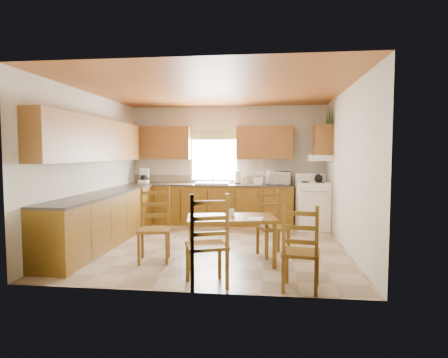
# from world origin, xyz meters

# --- Properties ---
(floor) EXTENTS (4.50, 4.50, 0.00)m
(floor) POSITION_xyz_m (0.00, 0.00, 0.00)
(floor) COLOR gray
(floor) RESTS_ON ground
(ceiling) EXTENTS (4.50, 4.50, 0.00)m
(ceiling) POSITION_xyz_m (0.00, 0.00, 2.70)
(ceiling) COLOR #9E5524
(ceiling) RESTS_ON floor
(wall_left) EXTENTS (4.50, 4.50, 0.00)m
(wall_left) POSITION_xyz_m (-2.25, 0.00, 1.35)
(wall_left) COLOR beige
(wall_left) RESTS_ON floor
(wall_right) EXTENTS (4.50, 4.50, 0.00)m
(wall_right) POSITION_xyz_m (2.25, 0.00, 1.35)
(wall_right) COLOR beige
(wall_right) RESTS_ON floor
(wall_back) EXTENTS (4.50, 4.50, 0.00)m
(wall_back) POSITION_xyz_m (0.00, 2.25, 1.35)
(wall_back) COLOR beige
(wall_back) RESTS_ON floor
(wall_front) EXTENTS (4.50, 4.50, 0.00)m
(wall_front) POSITION_xyz_m (0.00, -2.25, 1.35)
(wall_front) COLOR beige
(wall_front) RESTS_ON floor
(lower_cab_back) EXTENTS (3.75, 0.60, 0.88)m
(lower_cab_back) POSITION_xyz_m (-0.38, 1.95, 0.44)
(lower_cab_back) COLOR brown
(lower_cab_back) RESTS_ON floor
(lower_cab_left) EXTENTS (0.60, 3.60, 0.88)m
(lower_cab_left) POSITION_xyz_m (-1.95, -0.15, 0.44)
(lower_cab_left) COLOR brown
(lower_cab_left) RESTS_ON floor
(counter_back) EXTENTS (3.75, 0.63, 0.04)m
(counter_back) POSITION_xyz_m (-0.38, 1.95, 0.90)
(counter_back) COLOR #3F3732
(counter_back) RESTS_ON lower_cab_back
(counter_left) EXTENTS (0.63, 3.60, 0.04)m
(counter_left) POSITION_xyz_m (-1.95, -0.15, 0.90)
(counter_left) COLOR #3F3732
(counter_left) RESTS_ON lower_cab_left
(backsplash) EXTENTS (3.75, 0.01, 0.18)m
(backsplash) POSITION_xyz_m (-0.38, 2.24, 1.01)
(backsplash) COLOR #857455
(backsplash) RESTS_ON counter_back
(upper_cab_back_left) EXTENTS (1.41, 0.33, 0.75)m
(upper_cab_back_left) POSITION_xyz_m (-1.55, 2.08, 1.85)
(upper_cab_back_left) COLOR brown
(upper_cab_back_left) RESTS_ON wall_back
(upper_cab_back_right) EXTENTS (1.25, 0.33, 0.75)m
(upper_cab_back_right) POSITION_xyz_m (0.86, 2.08, 1.85)
(upper_cab_back_right) COLOR brown
(upper_cab_back_right) RESTS_ON wall_back
(upper_cab_left) EXTENTS (0.33, 3.60, 0.75)m
(upper_cab_left) POSITION_xyz_m (-2.08, -0.15, 1.85)
(upper_cab_left) COLOR brown
(upper_cab_left) RESTS_ON wall_left
(upper_cab_stove) EXTENTS (0.33, 0.62, 0.62)m
(upper_cab_stove) POSITION_xyz_m (2.08, 1.65, 1.90)
(upper_cab_stove) COLOR brown
(upper_cab_stove) RESTS_ON wall_right
(range_hood) EXTENTS (0.44, 0.62, 0.12)m
(range_hood) POSITION_xyz_m (2.03, 1.65, 1.52)
(range_hood) COLOR white
(range_hood) RESTS_ON wall_right
(window_frame) EXTENTS (1.13, 0.02, 1.18)m
(window_frame) POSITION_xyz_m (-0.30, 2.22, 1.55)
(window_frame) COLOR white
(window_frame) RESTS_ON wall_back
(window_pane) EXTENTS (1.05, 0.01, 1.10)m
(window_pane) POSITION_xyz_m (-0.30, 2.21, 1.55)
(window_pane) COLOR white
(window_pane) RESTS_ON wall_back
(window_valance) EXTENTS (1.19, 0.01, 0.24)m
(window_valance) POSITION_xyz_m (-0.30, 2.19, 2.05)
(window_valance) COLOR #4B6F31
(window_valance) RESTS_ON wall_back
(sink_basin) EXTENTS (0.75, 0.45, 0.04)m
(sink_basin) POSITION_xyz_m (-0.30, 1.95, 0.94)
(sink_basin) COLOR silver
(sink_basin) RESTS_ON counter_back
(pine_decal_a) EXTENTS (0.22, 0.22, 0.36)m
(pine_decal_a) POSITION_xyz_m (2.21, 1.33, 2.38)
(pine_decal_a) COLOR #143C1C
(pine_decal_a) RESTS_ON wall_right
(pine_decal_b) EXTENTS (0.22, 0.22, 0.36)m
(pine_decal_b) POSITION_xyz_m (2.21, 1.65, 2.42)
(pine_decal_b) COLOR #143C1C
(pine_decal_b) RESTS_ON wall_right
(pine_decal_c) EXTENTS (0.22, 0.22, 0.36)m
(pine_decal_c) POSITION_xyz_m (2.21, 1.97, 2.38)
(pine_decal_c) COLOR #143C1C
(pine_decal_c) RESTS_ON wall_right
(stove) EXTENTS (0.71, 0.73, 0.98)m
(stove) POSITION_xyz_m (1.88, 1.64, 0.49)
(stove) COLOR white
(stove) RESTS_ON floor
(coffeemaker) EXTENTS (0.28, 0.31, 0.37)m
(coffeemaker) POSITION_xyz_m (-1.93, 1.98, 1.11)
(coffeemaker) COLOR white
(coffeemaker) RESTS_ON counter_back
(paper_towel) EXTENTS (0.13, 0.13, 0.30)m
(paper_towel) POSITION_xyz_m (0.26, 2.00, 1.07)
(paper_towel) COLOR white
(paper_towel) RESTS_ON counter_back
(toaster) EXTENTS (0.21, 0.14, 0.16)m
(toaster) POSITION_xyz_m (0.72, 1.91, 1.00)
(toaster) COLOR white
(toaster) RESTS_ON counter_back
(microwave) EXTENTS (0.52, 0.39, 0.29)m
(microwave) POSITION_xyz_m (1.18, 1.92, 1.07)
(microwave) COLOR white
(microwave) RESTS_ON counter_back
(dining_table) EXTENTS (1.40, 0.96, 0.69)m
(dining_table) POSITION_xyz_m (0.41, -1.02, 0.34)
(dining_table) COLOR brown
(dining_table) RESTS_ON floor
(chair_near_left) EXTENTS (0.61, 0.59, 1.14)m
(chair_near_left) POSITION_xyz_m (0.20, -1.99, 0.57)
(chair_near_left) COLOR brown
(chair_near_left) RESTS_ON floor
(chair_near_right) EXTENTS (0.49, 0.47, 1.02)m
(chair_near_right) POSITION_xyz_m (1.34, -1.99, 0.51)
(chair_near_right) COLOR brown
(chair_near_right) RESTS_ON floor
(chair_far_left) EXTENTS (0.54, 0.52, 1.10)m
(chair_far_left) POSITION_xyz_m (-0.75, -1.07, 0.55)
(chair_far_left) COLOR brown
(chair_far_left) RESTS_ON floor
(chair_far_right) EXTENTS (0.56, 0.55, 1.03)m
(chair_far_right) POSITION_xyz_m (1.03, -0.55, 0.51)
(chair_far_right) COLOR brown
(chair_far_right) RESTS_ON floor
(table_paper) EXTENTS (0.25, 0.31, 0.00)m
(table_paper) POSITION_xyz_m (0.76, -1.15, 0.69)
(table_paper) COLOR white
(table_paper) RESTS_ON dining_table
(table_card) EXTENTS (0.08, 0.03, 0.11)m
(table_card) POSITION_xyz_m (0.41, -0.96, 0.74)
(table_card) COLOR white
(table_card) RESTS_ON dining_table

